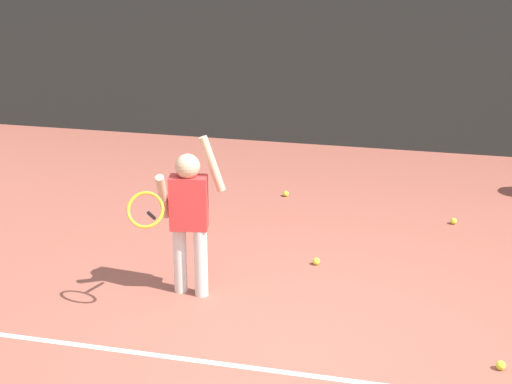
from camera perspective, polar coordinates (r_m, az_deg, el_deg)
ground_plane at (r=5.63m, az=2.65°, el=-11.76°), size 20.00×20.00×0.00m
court_line_baseline at (r=5.39m, az=2.06°, el=-13.24°), size 9.00×0.05×0.00m
back_fence_windscreen at (r=10.42m, az=8.86°, el=12.04°), size 12.53×0.08×3.28m
fence_post_1 at (r=10.47m, az=8.92°, el=12.49°), size 0.09×0.09×3.43m
tennis_player at (r=6.16m, az=-5.14°, el=-1.49°), size 0.64×0.66×1.35m
tennis_ball_1 at (r=8.66m, az=2.24°, el=-0.12°), size 0.07×0.07×0.07m
tennis_ball_2 at (r=5.66m, az=17.75°, el=-12.18°), size 0.07×0.07×0.07m
tennis_ball_3 at (r=6.96m, az=4.51°, el=-5.16°), size 0.07×0.07×0.07m
tennis_ball_7 at (r=8.11m, az=14.49°, el=-2.11°), size 0.07×0.07×0.07m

